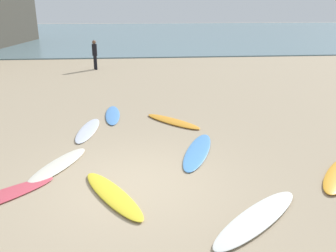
# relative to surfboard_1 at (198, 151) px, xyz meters

# --- Properties ---
(ground_plane) EXTENTS (120.00, 120.00, 0.00)m
(ground_plane) POSITION_rel_surfboard_1_xyz_m (-1.71, -1.58, -0.03)
(ground_plane) COLOR tan
(ocean_water) EXTENTS (120.00, 40.00, 0.08)m
(ocean_water) POSITION_rel_surfboard_1_xyz_m (-1.71, 36.35, 0.01)
(ocean_water) COLOR slate
(ocean_water) RESTS_ON ground_plane
(surfboard_1) EXTENTS (1.39, 2.57, 0.06)m
(surfboard_1) POSITION_rel_surfboard_1_xyz_m (0.00, 0.00, 0.00)
(surfboard_1) COLOR #4F94DF
(surfboard_1) RESTS_ON ground_plane
(surfboard_2) EXTENTS (0.77, 2.23, 0.06)m
(surfboard_2) POSITION_rel_surfboard_1_xyz_m (-3.07, 1.88, 0.00)
(surfboard_2) COLOR silver
(surfboard_2) RESTS_ON ground_plane
(surfboard_3) EXTENTS (1.58, 2.24, 0.09)m
(surfboard_3) POSITION_rel_surfboard_1_xyz_m (-2.09, -2.05, 0.01)
(surfboard_3) COLOR yellow
(surfboard_3) RESTS_ON ground_plane
(surfboard_5) EXTENTS (1.39, 2.16, 0.07)m
(surfboard_5) POSITION_rel_surfboard_1_xyz_m (-3.47, -0.53, 0.01)
(surfboard_5) COLOR silver
(surfboard_5) RESTS_ON ground_plane
(surfboard_7) EXTENTS (2.30, 2.09, 0.08)m
(surfboard_7) POSITION_rel_surfboard_1_xyz_m (0.56, -3.10, 0.01)
(surfboard_7) COLOR white
(surfboard_7) RESTS_ON ground_plane
(surfboard_8) EXTENTS (1.88, 1.99, 0.08)m
(surfboard_8) POSITION_rel_surfboard_1_xyz_m (-0.40, 2.45, 0.01)
(surfboard_8) COLOR orange
(surfboard_8) RESTS_ON ground_plane
(surfboard_9) EXTENTS (0.60, 2.19, 0.06)m
(surfboard_9) POSITION_rel_surfboard_1_xyz_m (-2.41, 3.34, 0.00)
(surfboard_9) COLOR #5594E0
(surfboard_9) RESTS_ON ground_plane
(beachgoer_near) EXTENTS (0.37, 0.37, 1.66)m
(beachgoer_near) POSITION_rel_surfboard_1_xyz_m (-3.91, 12.34, 0.89)
(beachgoer_near) COLOR black
(beachgoer_near) RESTS_ON ground_plane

